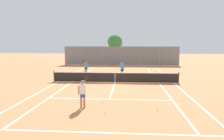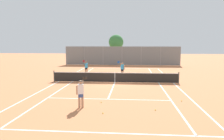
{
  "view_description": "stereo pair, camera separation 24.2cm",
  "coord_description": "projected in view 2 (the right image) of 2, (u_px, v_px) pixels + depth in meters",
  "views": [
    {
      "loc": [
        1.23,
        -20.5,
        3.67
      ],
      "look_at": [
        -0.4,
        1.5,
        1.0
      ],
      "focal_mm": 35.0,
      "sensor_mm": 36.0,
      "label": 1
    },
    {
      "loc": [
        1.47,
        -20.48,
        3.67
      ],
      "look_at": [
        -0.4,
        1.5,
        1.0
      ],
      "focal_mm": 35.0,
      "sensor_mm": 36.0,
      "label": 2
    }
  ],
  "objects": [
    {
      "name": "loose_tennis_ball_5",
      "position": [
        155.0,
        110.0,
        12.04
      ],
      "size": [
        0.07,
        0.07,
        0.07
      ],
      "primitive_type": "sphere",
      "color": "#D1DB33",
      "rests_on": "ground"
    },
    {
      "name": "loose_tennis_ball_3",
      "position": [
        129.0,
        75.0,
        25.15
      ],
      "size": [
        0.07,
        0.07,
        0.07
      ],
      "primitive_type": "sphere",
      "color": "#D1DB33",
      "rests_on": "ground"
    },
    {
      "name": "loose_tennis_ball_1",
      "position": [
        101.0,
        102.0,
        13.63
      ],
      "size": [
        0.07,
        0.07,
        0.07
      ],
      "primitive_type": "sphere",
      "color": "#D1DB33",
      "rests_on": "ground"
    },
    {
      "name": "tennis_net",
      "position": [
        115.0,
        77.0,
        20.76
      ],
      "size": [
        12.0,
        0.1,
        1.07
      ],
      "color": "#474C47",
      "rests_on": "ground"
    },
    {
      "name": "loose_tennis_ball_2",
      "position": [
        74.0,
        75.0,
        25.8
      ],
      "size": [
        0.07,
        0.07,
        0.07
      ],
      "primitive_type": "sphere",
      "color": "#D1DB33",
      "rests_on": "ground"
    },
    {
      "name": "loose_tennis_ball_0",
      "position": [
        182.0,
        101.0,
        13.95
      ],
      "size": [
        0.07,
        0.07,
        0.07
      ],
      "primitive_type": "sphere",
      "color": "#D1DB33",
      "rests_on": "ground"
    },
    {
      "name": "player_near_side",
      "position": [
        81.0,
        92.0,
        12.46
      ],
      "size": [
        0.54,
        0.83,
        1.77
      ],
      "color": "tan",
      "rests_on": "ground"
    },
    {
      "name": "player_far_right",
      "position": [
        122.0,
        68.0,
        24.3
      ],
      "size": [
        0.81,
        0.7,
        1.77
      ],
      "color": "tan",
      "rests_on": "ground"
    },
    {
      "name": "tree_behind_left",
      "position": [
        116.0,
        43.0,
        39.89
      ],
      "size": [
        2.7,
        2.7,
        5.31
      ],
      "color": "brown",
      "rests_on": "ground"
    },
    {
      "name": "player_far_left",
      "position": [
        86.0,
        67.0,
        25.97
      ],
      "size": [
        0.59,
        0.79,
        1.77
      ],
      "color": "#936B4C",
      "rests_on": "ground"
    },
    {
      "name": "ground_plane",
      "position": [
        115.0,
        82.0,
        20.82
      ],
      "size": [
        120.0,
        120.0,
        0.0
      ],
      "primitive_type": "plane",
      "color": "#CC7A4C"
    },
    {
      "name": "court_line_markings",
      "position": [
        115.0,
        82.0,
        20.82
      ],
      "size": [
        11.1,
        23.9,
        0.01
      ],
      "color": "white",
      "rests_on": "ground"
    },
    {
      "name": "loose_tennis_ball_4",
      "position": [
        103.0,
        113.0,
        11.49
      ],
      "size": [
        0.07,
        0.07,
        0.07
      ],
      "primitive_type": "sphere",
      "color": "#D1DB33",
      "rests_on": "ground"
    },
    {
      "name": "back_fence",
      "position": [
        122.0,
        56.0,
        37.29
      ],
      "size": [
        19.65,
        0.08,
        3.21
      ],
      "color": "gray",
      "rests_on": "ground"
    }
  ]
}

